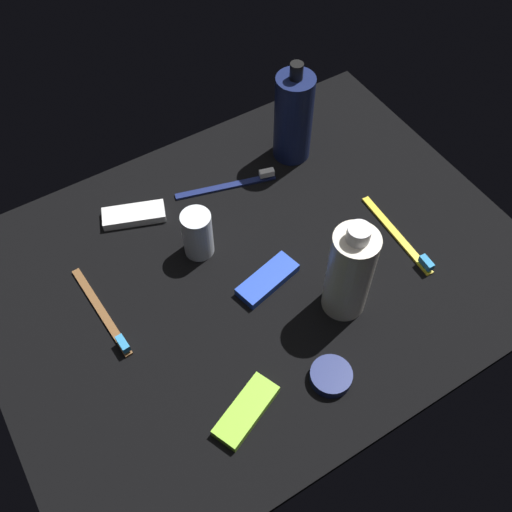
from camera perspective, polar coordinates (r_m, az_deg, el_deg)
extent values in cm
cube|color=black|center=(94.44, 0.00, -1.26)|extent=(84.00, 64.00, 1.20)
cylinder|color=#151E4A|center=(104.80, 3.63, 13.16)|extent=(6.70, 6.70, 16.66)
cylinder|color=black|center=(98.63, 3.94, 17.40)|extent=(2.20, 2.20, 2.80)
cylinder|color=silver|center=(84.55, 9.02, -1.67)|extent=(6.56, 6.56, 16.23)
cylinder|color=silver|center=(77.15, 9.90, 2.13)|extent=(3.20, 3.20, 2.20)
cylinder|color=silver|center=(92.87, -5.67, 2.14)|extent=(4.79, 4.79, 8.58)
cube|color=brown|center=(92.21, -14.76, -5.08)|extent=(2.31, 18.04, 0.90)
cube|color=#338CCC|center=(87.46, -12.74, -8.26)|extent=(1.26, 2.66, 1.20)
cube|color=yellow|center=(100.02, 13.42, 2.12)|extent=(2.11, 18.04, 0.90)
cube|color=#338CCC|center=(96.37, 16.15, -0.63)|extent=(1.23, 2.65, 1.20)
cube|color=navy|center=(104.20, -2.95, 6.80)|extent=(17.65, 6.02, 0.90)
cube|color=white|center=(104.71, 1.05, 8.03)|extent=(2.80, 1.76, 1.20)
cube|color=white|center=(101.47, -11.71, 3.91)|extent=(11.14, 7.39, 1.50)
cube|color=#8CD133|center=(82.16, -0.96, -14.73)|extent=(11.14, 7.73, 1.50)
cube|color=blue|center=(91.63, 0.96, -2.38)|extent=(11.04, 6.26, 1.50)
cylinder|color=navy|center=(84.58, 7.25, -11.44)|extent=(5.97, 5.97, 1.70)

